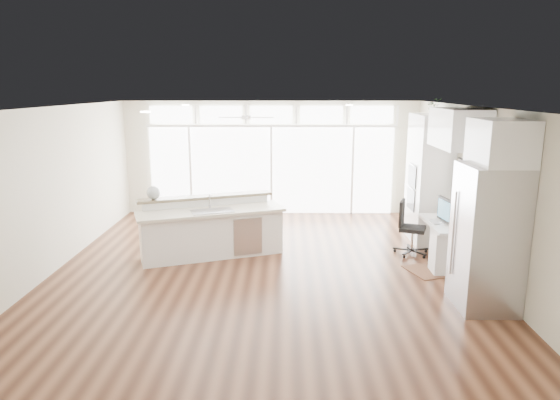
{
  "coord_description": "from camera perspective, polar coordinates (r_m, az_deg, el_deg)",
  "views": [
    {
      "loc": [
        0.36,
        -7.91,
        2.99
      ],
      "look_at": [
        0.25,
        0.6,
        1.08
      ],
      "focal_mm": 32.0,
      "sensor_mm": 36.0,
      "label": 1
    }
  ],
  "objects": [
    {
      "name": "transom_row",
      "position": [
        11.87,
        -1.02,
        9.73
      ],
      "size": [
        5.9,
        0.06,
        0.4
      ],
      "primitive_type": "cube",
      "color": "white",
      "rests_on": "wall_back"
    },
    {
      "name": "keyboard",
      "position": [
        8.87,
        17.23,
        -2.43
      ],
      "size": [
        0.11,
        0.28,
        0.01
      ],
      "primitive_type": "cube",
      "rotation": [
        0.0,
        0.0,
        0.0
      ],
      "color": "silver",
      "rests_on": "desk_nook"
    },
    {
      "name": "ceiling",
      "position": [
        7.92,
        -1.91,
        10.56
      ],
      "size": [
        7.0,
        8.0,
        0.02
      ],
      "primitive_type": "cube",
      "color": "silver",
      "rests_on": "wall_back"
    },
    {
      "name": "upper_cabinets",
      "position": [
        8.7,
        19.77,
        7.71
      ],
      "size": [
        0.64,
        1.3,
        0.64
      ],
      "primitive_type": "cube",
      "color": "white",
      "rests_on": "wall_right"
    },
    {
      "name": "monitor",
      "position": [
        8.87,
        18.38,
        -1.08
      ],
      "size": [
        0.16,
        0.54,
        0.44
      ],
      "primitive_type": "cube",
      "rotation": [
        0.0,
        0.0,
        0.13
      ],
      "color": "black",
      "rests_on": "desk_nook"
    },
    {
      "name": "wall_right",
      "position": [
        8.66,
        21.97,
        0.82
      ],
      "size": [
        0.04,
        8.0,
        2.7
      ],
      "primitive_type": "cube",
      "color": "beige",
      "rests_on": "floor"
    },
    {
      "name": "rug",
      "position": [
        8.86,
        17.53,
        -7.62
      ],
      "size": [
        1.14,
        0.97,
        0.01
      ],
      "primitive_type": "cube",
      "rotation": [
        0.0,
        0.0,
        0.33
      ],
      "color": "#3A1E12",
      "rests_on": "floor"
    },
    {
      "name": "fishbowl",
      "position": [
        9.21,
        -14.25,
        0.81
      ],
      "size": [
        0.31,
        0.31,
        0.24
      ],
      "primitive_type": "sphere",
      "rotation": [
        0.0,
        0.0,
        0.38
      ],
      "color": "silver",
      "rests_on": "kitchen_island"
    },
    {
      "name": "refrigerator",
      "position": [
        7.38,
        22.62,
        -3.98
      ],
      "size": [
        0.76,
        0.9,
        2.0
      ],
      "primitive_type": "cube",
      "color": "#B3B3B8",
      "rests_on": "floor"
    },
    {
      "name": "glass_wall",
      "position": [
        12.01,
        -0.99,
        3.38
      ],
      "size": [
        5.8,
        0.06,
        2.08
      ],
      "primitive_type": "cube",
      "color": "white",
      "rests_on": "wall_back"
    },
    {
      "name": "desk_nook",
      "position": [
        9.05,
        18.6,
        -4.79
      ],
      "size": [
        0.72,
        1.3,
        0.76
      ],
      "primitive_type": "cube",
      "color": "white",
      "rests_on": "floor"
    },
    {
      "name": "oven_cabinet",
      "position": [
        10.25,
        16.64,
        2.37
      ],
      "size": [
        0.64,
        1.2,
        2.5
      ],
      "primitive_type": "cube",
      "color": "white",
      "rests_on": "floor"
    },
    {
      "name": "wall_front",
      "position": [
        4.25,
        -4.26,
        -10.08
      ],
      "size": [
        7.0,
        0.04,
        2.7
      ],
      "primitive_type": "cube",
      "color": "beige",
      "rests_on": "floor"
    },
    {
      "name": "ceiling_fan",
      "position": [
        10.75,
        -3.91,
        9.93
      ],
      "size": [
        1.16,
        1.16,
        0.32
      ],
      "primitive_type": "cube",
      "color": "white",
      "rests_on": "ceiling"
    },
    {
      "name": "framed_photos",
      "position": [
        9.49,
        19.81,
        2.27
      ],
      "size": [
        0.06,
        0.22,
        0.8
      ],
      "primitive_type": "cube",
      "color": "black",
      "rests_on": "wall_right"
    },
    {
      "name": "fridge_cabinet",
      "position": [
        7.17,
        23.95,
        6.05
      ],
      "size": [
        0.64,
        0.9,
        0.6
      ],
      "primitive_type": "cube",
      "color": "white",
      "rests_on": "wall_right"
    },
    {
      "name": "wall_left",
      "position": [
        8.95,
        -24.83,
        0.92
      ],
      "size": [
        0.04,
        8.0,
        2.7
      ],
      "primitive_type": "cube",
      "color": "beige",
      "rests_on": "floor"
    },
    {
      "name": "wall_back",
      "position": [
        12.02,
        -0.99,
        4.83
      ],
      "size": [
        7.0,
        0.04,
        2.7
      ],
      "primitive_type": "cube",
      "color": "beige",
      "rests_on": "floor"
    },
    {
      "name": "desk_window",
      "position": [
        8.89,
        21.15,
        2.49
      ],
      "size": [
        0.04,
        0.85,
        0.85
      ],
      "primitive_type": "cube",
      "color": "white",
      "rests_on": "wall_right"
    },
    {
      "name": "office_chair",
      "position": [
        9.42,
        14.94,
        -3.13
      ],
      "size": [
        0.65,
        0.63,
        0.99
      ],
      "primitive_type": "cube",
      "rotation": [
        0.0,
        0.0,
        -0.36
      ],
      "color": "black",
      "rests_on": "floor"
    },
    {
      "name": "floor",
      "position": [
        8.46,
        -1.77,
        -8.1
      ],
      "size": [
        7.0,
        8.0,
        0.02
      ],
      "primitive_type": "cube",
      "color": "#402113",
      "rests_on": "ground"
    },
    {
      "name": "recessed_lights",
      "position": [
        8.12,
        -1.84,
        10.47
      ],
      "size": [
        3.4,
        3.0,
        0.02
      ],
      "primitive_type": "cube",
      "color": "#F4E4D0",
      "rests_on": "ceiling"
    },
    {
      "name": "kitchen_island",
      "position": [
        9.11,
        -7.83,
        -3.2
      ],
      "size": [
        2.79,
        1.83,
        1.04
      ],
      "primitive_type": "cube",
      "rotation": [
        0.0,
        0.0,
        0.35
      ],
      "color": "white",
      "rests_on": "floor"
    },
    {
      "name": "potted_plant",
      "position": [
        10.11,
        17.14,
        10.0
      ],
      "size": [
        0.29,
        0.32,
        0.23
      ],
      "primitive_type": "imported",
      "rotation": [
        0.0,
        0.0,
        0.07
      ],
      "color": "#355E28",
      "rests_on": "oven_cabinet"
    }
  ]
}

